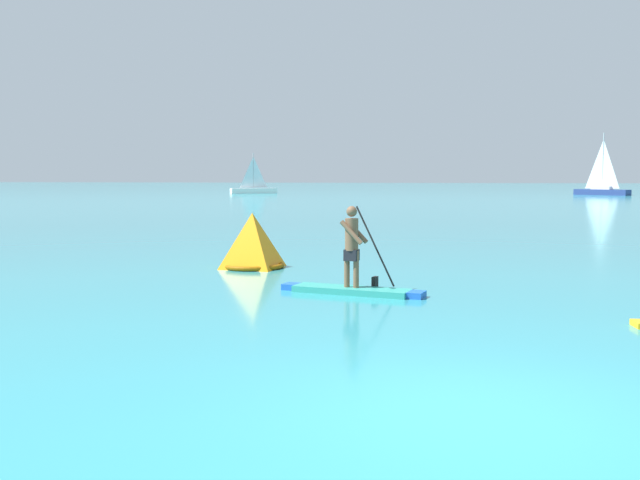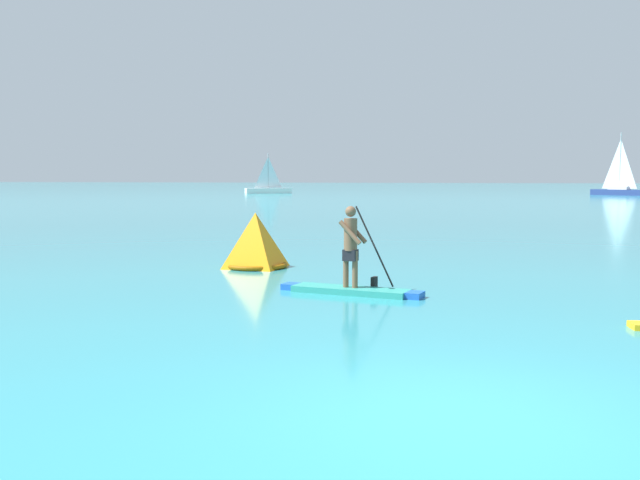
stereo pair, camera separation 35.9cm
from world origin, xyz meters
name	(u,v)px [view 1 (the left image)]	position (x,y,z in m)	size (l,w,h in m)	color
ground	(465,412)	(0.00, 0.00, 0.00)	(440.00, 440.00, 0.00)	teal
paddleboarder_mid_center	(353,275)	(-2.08, 6.82, 0.37)	(2.93, 1.08, 1.74)	teal
race_marker_buoy	(252,243)	(-5.11, 10.29, 0.62)	(1.87, 1.87, 1.38)	orange
sailboat_left_horizon	(253,188)	(-26.07, 83.82, 0.70)	(5.87, 4.19, 5.17)	white
sailboat_right_horizon	(602,187)	(16.89, 82.75, 0.91)	(6.05, 5.02, 7.31)	navy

